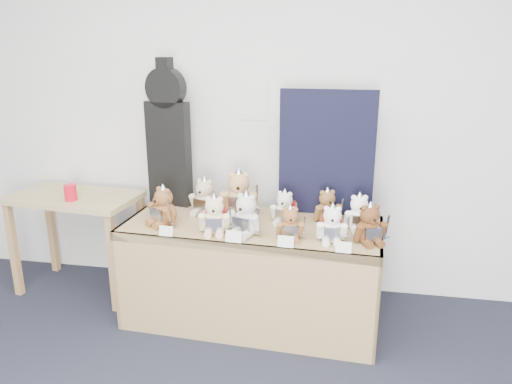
% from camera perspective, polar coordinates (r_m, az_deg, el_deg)
% --- Properties ---
extents(room_shell, '(6.00, 6.00, 6.00)m').
position_cam_1_polar(room_shell, '(3.68, -0.39, 10.55)').
color(room_shell, silver).
rests_on(room_shell, floor).
extents(display_table, '(1.72, 0.79, 0.70)m').
position_cam_1_polar(display_table, '(3.30, -0.75, -6.54)').
color(display_table, olive).
rests_on(display_table, floor).
extents(side_table, '(0.97, 0.60, 0.77)m').
position_cam_1_polar(side_table, '(3.96, -19.87, -2.07)').
color(side_table, '#9B8453').
rests_on(side_table, floor).
extents(guitar_case, '(0.33, 0.15, 1.05)m').
position_cam_1_polar(guitar_case, '(3.63, -10.01, 6.43)').
color(guitar_case, black).
rests_on(guitar_case, display_table).
extents(navy_board, '(0.64, 0.02, 0.86)m').
position_cam_1_polar(navy_board, '(3.40, 8.07, 4.36)').
color(navy_board, black).
rests_on(navy_board, display_table).
extents(red_cup, '(0.09, 0.09, 0.12)m').
position_cam_1_polar(red_cup, '(3.79, -20.43, -0.06)').
color(red_cup, red).
rests_on(red_cup, side_table).
extents(teddy_front_far_left, '(0.23, 0.23, 0.29)m').
position_cam_1_polar(teddy_front_far_left, '(3.31, -10.57, -1.78)').
color(teddy_front_far_left, brown).
rests_on(teddy_front_far_left, display_table).
extents(teddy_front_left, '(0.23, 0.20, 0.27)m').
position_cam_1_polar(teddy_front_left, '(3.12, -4.76, -2.81)').
color(teddy_front_left, beige).
rests_on(teddy_front_left, display_table).
extents(teddy_front_centre, '(0.24, 0.23, 0.30)m').
position_cam_1_polar(teddy_front_centre, '(3.09, -1.18, -2.74)').
color(teddy_front_centre, beige).
rests_on(teddy_front_centre, display_table).
extents(teddy_front_right, '(0.19, 0.17, 0.23)m').
position_cam_1_polar(teddy_front_right, '(3.03, 3.91, -3.74)').
color(teddy_front_right, brown).
rests_on(teddy_front_right, display_table).
extents(teddy_front_far_right, '(0.21, 0.18, 0.26)m').
position_cam_1_polar(teddy_front_far_right, '(3.02, 8.67, -3.81)').
color(teddy_front_far_right, white).
rests_on(teddy_front_far_right, display_table).
extents(teddy_front_end, '(0.22, 0.21, 0.27)m').
position_cam_1_polar(teddy_front_end, '(3.04, 12.87, -3.77)').
color(teddy_front_end, brown).
rests_on(teddy_front_end, display_table).
extents(teddy_back_left, '(0.23, 0.21, 0.28)m').
position_cam_1_polar(teddy_back_left, '(3.47, -5.90, -0.69)').
color(teddy_back_left, '#BEAA8A').
rests_on(teddy_back_left, display_table).
extents(teddy_back_centre_left, '(0.29, 0.25, 0.35)m').
position_cam_1_polar(teddy_back_centre_left, '(3.44, -1.96, -0.35)').
color(teddy_back_centre_left, tan).
rests_on(teddy_back_centre_left, display_table).
extents(teddy_back_centre_right, '(0.20, 0.18, 0.25)m').
position_cam_1_polar(teddy_back_centre_right, '(3.30, 3.27, -1.89)').
color(teddy_back_centre_right, silver).
rests_on(teddy_back_centre_right, display_table).
extents(teddy_back_right, '(0.21, 0.20, 0.25)m').
position_cam_1_polar(teddy_back_right, '(3.34, 8.14, -1.74)').
color(teddy_back_right, brown).
rests_on(teddy_back_right, display_table).
extents(teddy_back_end, '(0.22, 0.18, 0.26)m').
position_cam_1_polar(teddy_back_end, '(3.25, 11.67, -2.44)').
color(teddy_back_end, white).
rests_on(teddy_back_end, display_table).
extents(entry_card_a, '(0.09, 0.02, 0.06)m').
position_cam_1_polar(entry_card_a, '(3.13, -10.24, -4.41)').
color(entry_card_a, silver).
rests_on(entry_card_a, display_table).
extents(entry_card_b, '(0.10, 0.03, 0.07)m').
position_cam_1_polar(entry_card_b, '(2.99, -2.58, -5.12)').
color(entry_card_b, silver).
rests_on(entry_card_b, display_table).
extents(entry_card_c, '(0.10, 0.03, 0.07)m').
position_cam_1_polar(entry_card_c, '(2.93, 3.41, -5.68)').
color(entry_card_c, silver).
rests_on(entry_card_c, display_table).
extents(entry_card_d, '(0.09, 0.02, 0.06)m').
position_cam_1_polar(entry_card_d, '(2.90, 9.98, -6.24)').
color(entry_card_d, silver).
rests_on(entry_card_d, display_table).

